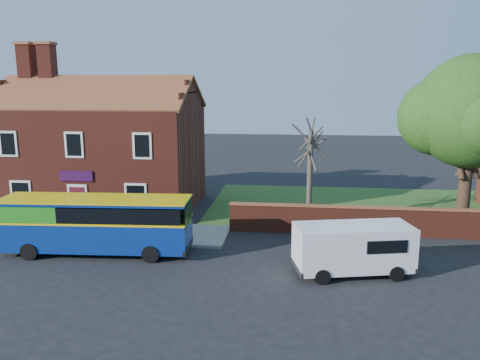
# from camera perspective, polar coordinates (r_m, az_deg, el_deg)

# --- Properties ---
(ground) EXTENTS (120.00, 120.00, 0.00)m
(ground) POSITION_cam_1_polar(r_m,az_deg,el_deg) (20.13, -9.81, -11.85)
(ground) COLOR black
(ground) RESTS_ON ground
(pavement) EXTENTS (18.00, 3.50, 0.12)m
(pavement) POSITION_cam_1_polar(r_m,az_deg,el_deg) (27.68, -20.51, -5.78)
(pavement) COLOR gray
(pavement) RESTS_ON ground
(kerb) EXTENTS (18.00, 0.15, 0.14)m
(kerb) POSITION_cam_1_polar(r_m,az_deg,el_deg) (26.21, -22.24, -6.84)
(kerb) COLOR slate
(kerb) RESTS_ON ground
(grass_strip) EXTENTS (26.00, 12.00, 0.04)m
(grass_strip) POSITION_cam_1_polar(r_m,az_deg,el_deg) (32.59, 19.85, -3.27)
(grass_strip) COLOR #426B28
(grass_strip) RESTS_ON ground
(shop_building) EXTENTS (12.30, 8.13, 10.50)m
(shop_building) POSITION_cam_1_polar(r_m,az_deg,el_deg) (32.06, -16.34, 2.91)
(shop_building) COLOR maroon
(shop_building) RESTS_ON ground
(boundary_wall) EXTENTS (22.00, 0.38, 1.60)m
(boundary_wall) POSITION_cam_1_polar(r_m,az_deg,el_deg) (26.79, 22.84, -4.84)
(boundary_wall) COLOR maroon
(boundary_wall) RESTS_ON ground
(bus) EXTENTS (9.02, 2.77, 2.72)m
(bus) POSITION_cam_1_polar(r_m,az_deg,el_deg) (23.39, -17.78, -4.89)
(bus) COLOR navy
(bus) RESTS_ON ground
(van_near) EXTENTS (5.19, 2.98, 2.14)m
(van_near) POSITION_cam_1_polar(r_m,az_deg,el_deg) (20.54, 13.65, -7.95)
(van_near) COLOR white
(van_near) RESTS_ON ground
(large_tree) EXTENTS (7.91, 6.26, 9.64)m
(large_tree) POSITION_cam_1_polar(r_m,az_deg,el_deg) (29.02, 26.42, 7.11)
(large_tree) COLOR black
(large_tree) RESTS_ON ground
(bare_tree) EXTENTS (2.20, 2.62, 5.86)m
(bare_tree) POSITION_cam_1_polar(r_m,az_deg,el_deg) (27.08, 8.51, 0.88)
(bare_tree) COLOR #4C4238
(bare_tree) RESTS_ON ground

